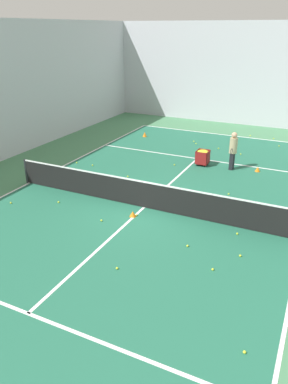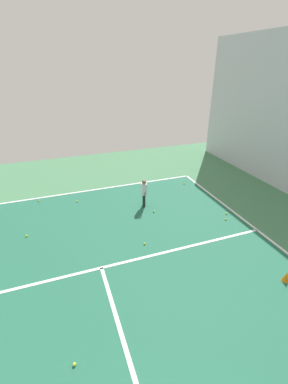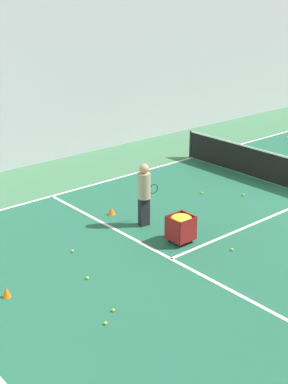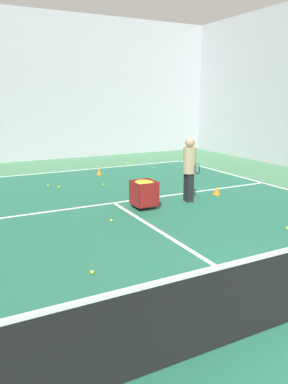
# 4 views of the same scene
# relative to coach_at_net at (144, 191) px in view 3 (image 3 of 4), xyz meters

# --- Properties ---
(line_sideline_right) EXTENTS (0.10, 23.22, 0.00)m
(line_sideline_right) POSITION_rel_coach_at_net_xyz_m (3.63, -5.58, -1.04)
(line_sideline_right) COLOR white
(line_sideline_right) RESTS_ON ground
(line_service_far) EXTENTS (11.19, 0.10, 0.00)m
(line_service_far) POSITION_rel_coach_at_net_xyz_m (-1.97, 0.81, -1.04)
(line_service_far) COLOR white
(line_service_far) RESTS_ON ground
(hall_enclosure_right) EXTENTS (0.15, 30.13, 6.68)m
(hall_enclosure_right) POSITION_rel_coach_at_net_xyz_m (7.01, -5.58, 2.30)
(hall_enclosure_right) COLOR silver
(hall_enclosure_right) RESTS_ON ground
(coach_at_net) EXTENTS (0.40, 0.71, 1.82)m
(coach_at_net) POSITION_rel_coach_at_net_xyz_m (0.00, 0.00, 0.00)
(coach_at_net) COLOR black
(coach_at_net) RESTS_ON ground
(ball_cart) EXTENTS (0.59, 0.61, 0.77)m
(ball_cart) POSITION_rel_coach_at_net_xyz_m (-1.44, -0.03, -0.50)
(ball_cart) COLOR maroon
(ball_cart) RESTS_ON ground
(training_cone_1) EXTENTS (0.19, 0.19, 0.25)m
(training_cone_1) POSITION_rel_coach_at_net_xyz_m (-0.93, 4.71, -0.92)
(training_cone_1) COLOR orange
(training_cone_1) RESTS_ON ground
(training_cone_3) EXTENTS (0.24, 0.24, 0.24)m
(training_cone_3) POSITION_rel_coach_at_net_xyz_m (1.20, 0.24, -0.92)
(training_cone_3) COLOR orange
(training_cone_3) RESTS_ON ground
(tennis_ball_5) EXTENTS (0.07, 0.07, 0.07)m
(tennis_ball_5) POSITION_rel_coach_at_net_xyz_m (2.95, -10.91, -1.01)
(tennis_ball_5) COLOR yellow
(tennis_ball_5) RESTS_ON ground
(tennis_ball_7) EXTENTS (0.07, 0.07, 0.07)m
(tennis_ball_7) POSITION_rel_coach_at_net_xyz_m (-0.08, 2.46, -1.01)
(tennis_ball_7) COLOR yellow
(tennis_ball_7) RESTS_ON ground
(tennis_ball_11) EXTENTS (0.07, 0.07, 0.07)m
(tennis_ball_11) POSITION_rel_coach_at_net_xyz_m (-3.13, 3.69, -1.01)
(tennis_ball_11) COLOR yellow
(tennis_ball_11) RESTS_ON ground
(tennis_ball_16) EXTENTS (0.07, 0.07, 0.07)m
(tennis_ball_16) POSITION_rel_coach_at_net_xyz_m (1.52, -8.35, -1.01)
(tennis_ball_16) COLOR yellow
(tennis_ball_16) RESTS_ON ground
(tennis_ball_18) EXTENTS (0.07, 0.07, 0.07)m
(tennis_ball_18) POSITION_rel_coach_at_net_xyz_m (-1.44, 2.95, -1.01)
(tennis_ball_18) COLOR yellow
(tennis_ball_18) RESTS_ON ground
(tennis_ball_22) EXTENTS (0.07, 0.07, 0.07)m
(tennis_ball_22) POSITION_rel_coach_at_net_xyz_m (1.68, -6.07, -1.01)
(tennis_ball_22) COLOR yellow
(tennis_ball_22) RESTS_ON ground
(tennis_ball_23) EXTENTS (0.07, 0.07, 0.07)m
(tennis_ball_23) POSITION_rel_coach_at_net_xyz_m (-0.35, -3.90, -1.01)
(tennis_ball_23) COLOR yellow
(tennis_ball_23) RESTS_ON ground
(tennis_ball_25) EXTENTS (0.07, 0.07, 0.07)m
(tennis_ball_25) POSITION_rel_coach_at_net_xyz_m (0.63, -3.01, -1.01)
(tennis_ball_25) COLOR yellow
(tennis_ball_25) RESTS_ON ground
(tennis_ball_28) EXTENTS (0.07, 0.07, 0.07)m
(tennis_ball_28) POSITION_rel_coach_at_net_xyz_m (-2.66, -0.68, -1.01)
(tennis_ball_28) COLOR yellow
(tennis_ball_28) RESTS_ON ground
(tennis_ball_29) EXTENTS (0.07, 0.07, 0.07)m
(tennis_ball_29) POSITION_rel_coach_at_net_xyz_m (-2.87, 3.29, -1.01)
(tennis_ball_29) COLOR yellow
(tennis_ball_29) RESTS_ON ground
(tennis_ball_32) EXTENTS (0.07, 0.07, 0.07)m
(tennis_ball_32) POSITION_rel_coach_at_net_xyz_m (0.46, -7.49, -1.01)
(tennis_ball_32) COLOR yellow
(tennis_ball_32) RESTS_ON ground
(tennis_ball_33) EXTENTS (0.07, 0.07, 0.07)m
(tennis_ball_33) POSITION_rel_coach_at_net_xyz_m (2.06, -7.32, -1.01)
(tennis_ball_33) COLOR yellow
(tennis_ball_33) RESTS_ON ground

